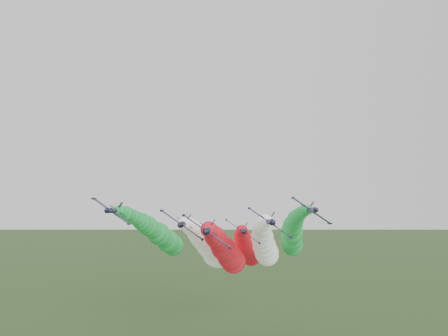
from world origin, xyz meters
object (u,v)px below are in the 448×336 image
at_px(jet_lead, 226,251).
at_px(jet_outer_left, 160,235).
at_px(jet_inner_left, 209,246).
at_px(jet_trail, 247,248).
at_px(jet_outer_right, 293,234).
at_px(jet_inner_right, 265,244).

bearing_deg(jet_lead, jet_outer_left, 136.33).
distance_m(jet_inner_left, jet_trail, 22.28).
bearing_deg(jet_outer_right, jet_lead, -139.40).
relative_size(jet_inner_left, jet_trail, 1.00).
height_order(jet_inner_left, jet_inner_right, jet_inner_right).
height_order(jet_outer_left, jet_trail, jet_outer_left).
distance_m(jet_lead, jet_outer_right, 26.84).
height_order(jet_outer_left, jet_outer_right, jet_outer_right).
bearing_deg(jet_lead, jet_inner_left, 116.42).
height_order(jet_inner_left, jet_outer_left, jet_outer_left).
bearing_deg(jet_outer_left, jet_outer_right, -2.57).
relative_size(jet_inner_left, jet_outer_right, 1.00).
bearing_deg(jet_inner_left, jet_outer_right, 17.96).
distance_m(jet_lead, jet_outer_left, 27.88).
height_order(jet_inner_left, jet_trail, jet_inner_left).
xyz_separation_m(jet_inner_left, jet_inner_right, (15.53, -1.04, 0.59)).
bearing_deg(jet_outer_left, jet_inner_left, -32.56).
bearing_deg(jet_inner_left, jet_outer_left, 147.44).
relative_size(jet_lead, jet_outer_left, 1.00).
bearing_deg(jet_inner_left, jet_inner_right, -3.82).
height_order(jet_inner_right, jet_outer_left, jet_outer_left).
bearing_deg(jet_trail, jet_inner_right, -79.02).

